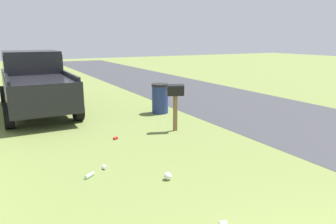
{
  "coord_description": "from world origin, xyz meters",
  "views": [
    {
      "loc": [
        -0.49,
        2.95,
        2.54
      ],
      "look_at": [
        4.14,
        0.44,
        1.3
      ],
      "focal_mm": 33.7,
      "sensor_mm": 36.0,
      "label": 1
    }
  ],
  "objects": [
    {
      "name": "litter_can_far_scatter",
      "position": [
        6.93,
        0.46,
        0.03
      ],
      "size": [
        0.1,
        0.14,
        0.07
      ],
      "primitive_type": "cylinder",
      "rotation": [
        0.0,
        1.57,
        1.92
      ],
      "color": "red",
      "rests_on": "ground"
    },
    {
      "name": "pickup_truck",
      "position": [
        11.3,
        1.83,
        1.11
      ],
      "size": [
        5.44,
        2.23,
        2.09
      ],
      "rotation": [
        0.0,
        0.0,
        0.0
      ],
      "color": "black",
      "rests_on": "ground"
    },
    {
      "name": "litter_cup_near_hydrant",
      "position": [
        5.23,
        1.28,
        0.04
      ],
      "size": [
        0.12,
        0.1,
        0.08
      ],
      "primitive_type": "cylinder",
      "rotation": [
        0.0,
        1.57,
        3.38
      ],
      "color": "white",
      "rests_on": "ground"
    },
    {
      "name": "litter_bottle_midfield_b",
      "position": [
        5.01,
        1.65,
        0.04
      ],
      "size": [
        0.19,
        0.22,
        0.07
      ],
      "primitive_type": "cylinder",
      "rotation": [
        0.0,
        1.57,
        2.25
      ],
      "color": "#B2D8BF",
      "rests_on": "ground"
    },
    {
      "name": "trash_bin",
      "position": [
        9.0,
        -1.88,
        0.51
      ],
      "size": [
        0.58,
        0.58,
        1.02
      ],
      "color": "navy",
      "rests_on": "ground"
    },
    {
      "name": "litter_cup_midfield_a",
      "position": [
        2.56,
        0.44,
        0.04
      ],
      "size": [
        0.11,
        0.12,
        0.08
      ],
      "primitive_type": "cylinder",
      "rotation": [
        0.0,
        1.57,
        1.27
      ],
      "color": "white",
      "rests_on": "ground"
    },
    {
      "name": "road_asphalt",
      "position": [
        6.0,
        -5.23,
        0.0
      ],
      "size": [
        60.0,
        5.23,
        0.01
      ],
      "primitive_type": "cube",
      "color": "#38383D",
      "rests_on": "ground"
    },
    {
      "name": "mailbox",
      "position": [
        6.88,
        -1.27,
        1.05
      ],
      "size": [
        0.35,
        0.5,
        1.32
      ],
      "rotation": [
        0.0,
        0.0,
        -0.35
      ],
      "color": "brown",
      "rests_on": "ground"
    },
    {
      "name": "litter_bag_by_mailbox",
      "position": [
        4.21,
        0.41,
        0.07
      ],
      "size": [
        0.14,
        0.14,
        0.14
      ],
      "primitive_type": "sphere",
      "color": "silver",
      "rests_on": "ground"
    }
  ]
}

